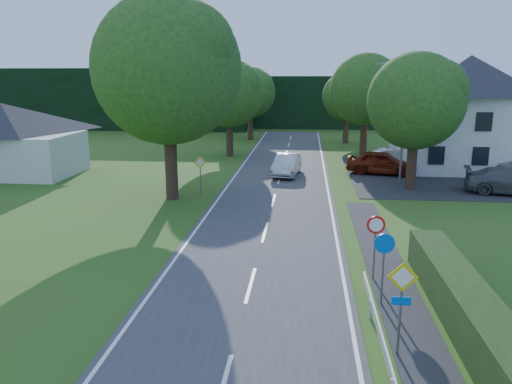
# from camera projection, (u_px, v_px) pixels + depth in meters

# --- Properties ---
(road) EXTENTS (7.00, 80.00, 0.04)m
(road) POSITION_uv_depth(u_px,v_px,m) (268.00, 220.00, 25.06)
(road) COLOR #3A393C
(road) RESTS_ON ground
(parking_pad) EXTENTS (14.00, 16.00, 0.04)m
(parking_pad) POSITION_uv_depth(u_px,v_px,m) (445.00, 175.00, 36.48)
(parking_pad) COLOR #262629
(parking_pad) RESTS_ON ground
(line_edge_left) EXTENTS (0.12, 80.00, 0.01)m
(line_edge_left) POSITION_uv_depth(u_px,v_px,m) (205.00, 218.00, 25.38)
(line_edge_left) COLOR white
(line_edge_left) RESTS_ON road
(line_edge_right) EXTENTS (0.12, 80.00, 0.01)m
(line_edge_right) POSITION_uv_depth(u_px,v_px,m) (333.00, 222.00, 24.74)
(line_edge_right) COLOR white
(line_edge_right) RESTS_ON road
(line_centre) EXTENTS (0.12, 80.00, 0.01)m
(line_centre) POSITION_uv_depth(u_px,v_px,m) (268.00, 220.00, 25.06)
(line_centre) COLOR white
(line_centre) RESTS_ON road
(tree_main) EXTENTS (9.40, 9.40, 11.64)m
(tree_main) POSITION_uv_depth(u_px,v_px,m) (169.00, 99.00, 28.20)
(tree_main) COLOR #1F4715
(tree_main) RESTS_ON ground
(tree_left_far) EXTENTS (7.00, 7.00, 8.58)m
(tree_left_far) POSITION_uv_depth(u_px,v_px,m) (229.00, 108.00, 43.95)
(tree_left_far) COLOR #1F4715
(tree_left_far) RESTS_ON ground
(tree_right_far) EXTENTS (7.40, 7.40, 9.09)m
(tree_right_far) POSITION_uv_depth(u_px,v_px,m) (365.00, 105.00, 44.65)
(tree_right_far) COLOR #1F4715
(tree_right_far) RESTS_ON ground
(tree_left_back) EXTENTS (6.60, 6.60, 8.07)m
(tree_left_back) POSITION_uv_depth(u_px,v_px,m) (250.00, 104.00, 55.58)
(tree_left_back) COLOR #1F4715
(tree_left_back) RESTS_ON ground
(tree_right_back) EXTENTS (6.20, 6.20, 7.56)m
(tree_right_back) POSITION_uv_depth(u_px,v_px,m) (347.00, 108.00, 52.68)
(tree_right_back) COLOR #1F4715
(tree_right_back) RESTS_ON ground
(tree_right_mid) EXTENTS (7.00, 7.00, 8.58)m
(tree_right_mid) POSITION_uv_depth(u_px,v_px,m) (415.00, 122.00, 31.01)
(tree_right_mid) COLOR #1F4715
(tree_right_mid) RESTS_ON ground
(treeline_left) EXTENTS (44.00, 6.00, 8.00)m
(treeline_left) POSITION_uv_depth(u_px,v_px,m) (86.00, 99.00, 67.57)
(treeline_left) COLOR black
(treeline_left) RESTS_ON ground
(treeline_right) EXTENTS (30.00, 5.00, 7.00)m
(treeline_right) POSITION_uv_depth(u_px,v_px,m) (353.00, 102.00, 68.04)
(treeline_right) COLOR black
(treeline_right) RESTS_ON ground
(bungalow_left) EXTENTS (11.00, 6.50, 5.20)m
(bungalow_left) POSITION_uv_depth(u_px,v_px,m) (4.00, 138.00, 36.09)
(bungalow_left) COLOR silver
(bungalow_left) RESTS_ON ground
(house_white) EXTENTS (10.60, 8.40, 8.60)m
(house_white) POSITION_uv_depth(u_px,v_px,m) (467.00, 112.00, 38.19)
(house_white) COLOR silver
(house_white) RESTS_ON ground
(streetlight) EXTENTS (2.03, 0.18, 8.00)m
(streetlight) POSITION_uv_depth(u_px,v_px,m) (402.00, 117.00, 32.95)
(streetlight) COLOR slate
(streetlight) RESTS_ON ground
(sign_priority_right) EXTENTS (0.78, 0.09, 2.59)m
(sign_priority_right) POSITION_uv_depth(u_px,v_px,m) (402.00, 292.00, 12.60)
(sign_priority_right) COLOR slate
(sign_priority_right) RESTS_ON ground
(sign_roundabout) EXTENTS (0.64, 0.08, 2.37)m
(sign_roundabout) POSITION_uv_depth(u_px,v_px,m) (384.00, 255.00, 15.53)
(sign_roundabout) COLOR slate
(sign_roundabout) RESTS_ON ground
(sign_speed_limit) EXTENTS (0.64, 0.11, 2.37)m
(sign_speed_limit) POSITION_uv_depth(u_px,v_px,m) (376.00, 232.00, 17.44)
(sign_speed_limit) COLOR slate
(sign_speed_limit) RESTS_ON ground
(sign_priority_left) EXTENTS (0.78, 0.09, 2.44)m
(sign_priority_left) POSITION_uv_depth(u_px,v_px,m) (200.00, 168.00, 29.94)
(sign_priority_left) COLOR slate
(sign_priority_left) RESTS_ON ground
(moving_car) EXTENTS (2.11, 4.74, 1.51)m
(moving_car) POSITION_uv_depth(u_px,v_px,m) (287.00, 165.00, 36.08)
(moving_car) COLOR #B7B7BC
(moving_car) RESTS_ON road
(motorcycle) EXTENTS (0.94, 1.74, 0.87)m
(motorcycle) POSITION_uv_depth(u_px,v_px,m) (291.00, 172.00, 35.27)
(motorcycle) COLOR black
(motorcycle) RESTS_ON road
(parked_car_red) EXTENTS (5.33, 3.13, 1.70)m
(parked_car_red) POSITION_uv_depth(u_px,v_px,m) (381.00, 163.00, 36.49)
(parked_car_red) COLOR maroon
(parked_car_red) RESTS_ON parking_pad
(parked_car_silver_a) EXTENTS (4.76, 2.20, 1.51)m
(parked_car_silver_a) POSITION_uv_depth(u_px,v_px,m) (394.00, 158.00, 39.15)
(parked_car_silver_a) COLOR silver
(parked_car_silver_a) RESTS_ON parking_pad
(parked_car_grey) EXTENTS (5.78, 3.38, 1.57)m
(parked_car_grey) POSITION_uv_depth(u_px,v_px,m) (511.00, 181.00, 30.33)
(parked_car_grey) COLOR #515257
(parked_car_grey) RESTS_ON parking_pad
(parasol) EXTENTS (2.28, 2.32, 2.02)m
(parasol) POSITION_uv_depth(u_px,v_px,m) (453.00, 158.00, 37.53)
(parasol) COLOR #BB0E2E
(parasol) RESTS_ON parking_pad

